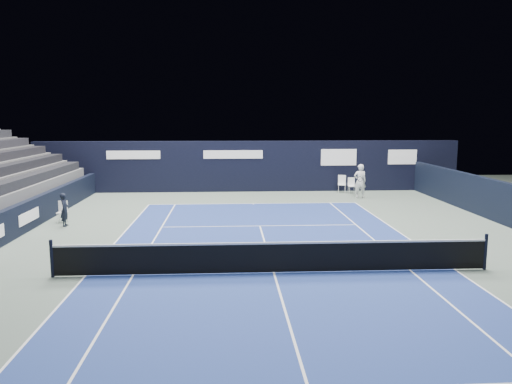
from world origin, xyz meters
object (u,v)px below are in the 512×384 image
line_judge_chair (63,210)px  tennis_net (274,256)px  folding_chair_back_a (352,184)px  folding_chair_back_b (342,183)px  tennis_player (360,181)px

line_judge_chair → tennis_net: 11.58m
folding_chair_back_a → tennis_net: (-6.12, -15.22, -0.03)m
folding_chair_back_a → folding_chair_back_b: 0.64m
folding_chair_back_a → tennis_player: bearing=-89.3°
tennis_net → line_judge_chair: bearing=137.8°
line_judge_chair → tennis_net: (8.58, -7.77, -0.02)m
folding_chair_back_b → line_judge_chair: folding_chair_back_b is taller
tennis_net → tennis_player: bearing=65.5°
folding_chair_back_a → tennis_net: 16.41m
folding_chair_back_b → line_judge_chair: (-14.19, -7.82, -0.07)m
line_judge_chair → tennis_player: 15.79m
folding_chair_back_a → tennis_player: 1.81m
folding_chair_back_a → tennis_player: size_ratio=0.49×
folding_chair_back_a → tennis_net: size_ratio=0.07×
line_judge_chair → folding_chair_back_b: bearing=28.2°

